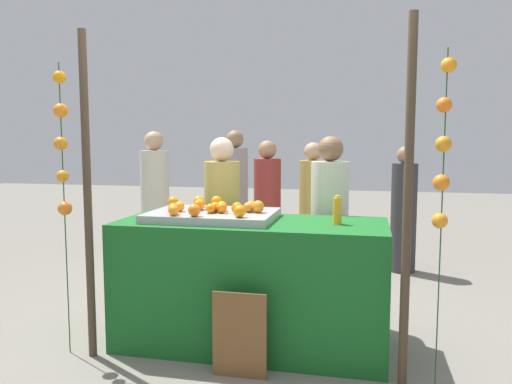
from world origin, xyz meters
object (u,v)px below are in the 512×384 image
vendor_left (222,232)px  stall_counter (252,283)px  orange_0 (199,201)px  orange_1 (194,210)px  chalkboard_sign (240,336)px  juice_bottle (337,211)px  vendor_right (329,236)px

vendor_left → stall_counter: bearing=-57.0°
stall_counter → orange_0: orange_0 is taller
orange_1 → chalkboard_sign: bearing=-34.7°
orange_0 → chalkboard_sign: (0.53, -0.76, -0.77)m
orange_1 → juice_bottle: (0.98, 0.25, -0.01)m
orange_0 → vendor_right: bearing=21.8°
juice_bottle → vendor_left: (-1.04, 0.64, -0.31)m
chalkboard_sign → juice_bottle: bearing=42.1°
orange_0 → chalkboard_sign: size_ratio=0.16×
stall_counter → vendor_right: 0.87m
vendor_left → chalkboard_sign: bearing=-68.7°
juice_bottle → vendor_right: size_ratio=0.13×
stall_counter → orange_1: 0.72m
orange_0 → vendor_left: vendor_left is taller
vendor_left → orange_0: bearing=-100.4°
vendor_right → orange_1: bearing=-134.6°
vendor_left → vendor_right: bearing=-0.1°
orange_0 → juice_bottle: juice_bottle is taller
stall_counter → chalkboard_sign: bearing=-85.4°
orange_0 → orange_1: (0.14, -0.49, -0.00)m
stall_counter → chalkboard_sign: stall_counter is taller
juice_bottle → orange_0: bearing=168.1°
juice_bottle → chalkboard_sign: 1.09m
chalkboard_sign → vendor_left: 1.33m
stall_counter → juice_bottle: juice_bottle is taller
chalkboard_sign → stall_counter: bearing=94.6°
stall_counter → chalkboard_sign: size_ratio=3.42×
orange_1 → vendor_right: 1.29m
stall_counter → orange_0: bearing=154.9°
vendor_left → vendor_right: vendor_right is taller
orange_1 → juice_bottle: size_ratio=0.43×
orange_1 → juice_bottle: juice_bottle is taller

